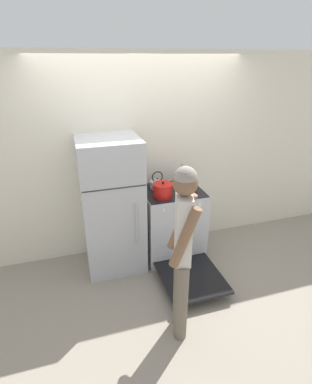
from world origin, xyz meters
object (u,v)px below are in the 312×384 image
refrigerator (112,206)px  person (183,247)px  tea_kettle (158,183)px  stove_range (173,224)px  utensil_jar (183,180)px  dutch_oven_pot (163,190)px

refrigerator → person: person is taller
tea_kettle → refrigerator: bearing=-167.8°
stove_range → tea_kettle: 0.58m
stove_range → refrigerator: bearing=177.3°
tea_kettle → person: person is taller
utensil_jar → person: (-0.55, -1.38, -0.03)m
refrigerator → dutch_oven_pot: bearing=-12.1°
refrigerator → utensil_jar: refrigerator is taller
tea_kettle → utensil_jar: bearing=1.1°
dutch_oven_pot → utensil_jar: utensil_jar is taller
refrigerator → utensil_jar: 0.99m
refrigerator → utensil_jar: bearing=8.3°
dutch_oven_pot → utensil_jar: (0.36, 0.27, -0.01)m
utensil_jar → person: size_ratio=0.17×
refrigerator → tea_kettle: bearing=12.2°
utensil_jar → stove_range: bearing=-137.1°
tea_kettle → person: (-0.20, -1.37, -0.02)m
stove_range → person: person is taller
stove_range → utensil_jar: (0.19, 0.18, 0.54)m
stove_range → dutch_oven_pot: dutch_oven_pot is taller
dutch_oven_pot → refrigerator: bearing=167.9°
utensil_jar → tea_kettle: bearing=-178.9°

